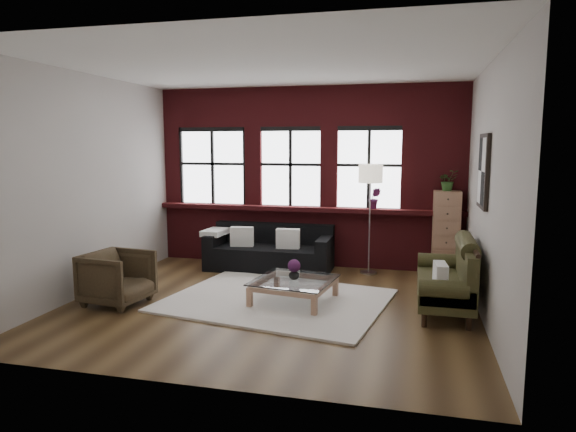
% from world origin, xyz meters
% --- Properties ---
extents(floor, '(5.50, 5.50, 0.00)m').
position_xyz_m(floor, '(0.00, 0.00, 0.00)').
color(floor, '#452F19').
rests_on(floor, ground).
extents(ceiling, '(5.50, 5.50, 0.00)m').
position_xyz_m(ceiling, '(0.00, 0.00, 3.20)').
color(ceiling, white).
rests_on(ceiling, ground).
extents(wall_back, '(5.50, 0.00, 5.50)m').
position_xyz_m(wall_back, '(0.00, 2.50, 1.60)').
color(wall_back, '#B7B1AA').
rests_on(wall_back, ground).
extents(wall_front, '(5.50, 0.00, 5.50)m').
position_xyz_m(wall_front, '(0.00, -2.50, 1.60)').
color(wall_front, '#B7B1AA').
rests_on(wall_front, ground).
extents(wall_left, '(0.00, 5.00, 5.00)m').
position_xyz_m(wall_left, '(-2.75, 0.00, 1.60)').
color(wall_left, '#B7B1AA').
rests_on(wall_left, ground).
extents(wall_right, '(0.00, 5.00, 5.00)m').
position_xyz_m(wall_right, '(2.75, 0.00, 1.60)').
color(wall_right, '#B7B1AA').
rests_on(wall_right, ground).
extents(brick_backwall, '(5.50, 0.12, 3.20)m').
position_xyz_m(brick_backwall, '(0.00, 2.44, 1.60)').
color(brick_backwall, maroon).
rests_on(brick_backwall, floor).
extents(sill_ledge, '(5.50, 0.30, 0.08)m').
position_xyz_m(sill_ledge, '(0.00, 2.35, 1.04)').
color(sill_ledge, maroon).
rests_on(sill_ledge, brick_backwall).
extents(window_left, '(1.38, 0.10, 1.50)m').
position_xyz_m(window_left, '(-1.80, 2.45, 1.75)').
color(window_left, black).
rests_on(window_left, brick_backwall).
extents(window_mid, '(1.38, 0.10, 1.50)m').
position_xyz_m(window_mid, '(-0.30, 2.45, 1.75)').
color(window_mid, black).
rests_on(window_mid, brick_backwall).
extents(window_right, '(1.38, 0.10, 1.50)m').
position_xyz_m(window_right, '(1.10, 2.45, 1.75)').
color(window_right, black).
rests_on(window_right, brick_backwall).
extents(wall_poster, '(0.05, 0.74, 0.94)m').
position_xyz_m(wall_poster, '(2.72, 0.30, 1.85)').
color(wall_poster, black).
rests_on(wall_poster, wall_right).
extents(shag_rug, '(3.29, 2.78, 0.03)m').
position_xyz_m(shag_rug, '(0.05, 0.14, 0.02)').
color(shag_rug, silver).
rests_on(shag_rug, floor).
extents(dark_sofa, '(2.18, 0.88, 0.79)m').
position_xyz_m(dark_sofa, '(-0.56, 1.90, 0.39)').
color(dark_sofa, black).
rests_on(dark_sofa, floor).
extents(pillow_a, '(0.42, 0.20, 0.34)m').
position_xyz_m(pillow_a, '(-1.02, 1.80, 0.58)').
color(pillow_a, white).
rests_on(pillow_a, dark_sofa).
extents(pillow_b, '(0.41, 0.17, 0.34)m').
position_xyz_m(pillow_b, '(-0.19, 1.80, 0.58)').
color(pillow_b, white).
rests_on(pillow_b, dark_sofa).
extents(vintage_settee, '(0.77, 1.73, 0.92)m').
position_xyz_m(vintage_settee, '(2.30, 0.33, 0.46)').
color(vintage_settee, '#323017').
rests_on(vintage_settee, floor).
extents(pillow_settee, '(0.17, 0.39, 0.34)m').
position_xyz_m(pillow_settee, '(2.22, -0.20, 0.57)').
color(pillow_settee, white).
rests_on(pillow_settee, vintage_settee).
extents(armchair, '(0.90, 0.88, 0.73)m').
position_xyz_m(armchair, '(-2.05, -0.49, 0.37)').
color(armchair, '#372B1B').
rests_on(armchair, floor).
extents(coffee_table, '(1.18, 1.18, 0.35)m').
position_xyz_m(coffee_table, '(0.30, 0.13, 0.17)').
color(coffee_table, '#A47659').
rests_on(coffee_table, shag_rug).
extents(vase, '(0.15, 0.15, 0.16)m').
position_xyz_m(vase, '(0.30, 0.13, 0.42)').
color(vase, '#B2B2B2').
rests_on(vase, coffee_table).
extents(flowers, '(0.18, 0.18, 0.18)m').
position_xyz_m(flowers, '(0.30, 0.13, 0.53)').
color(flowers, '#501B4B').
rests_on(flowers, vase).
extents(drawer_chest, '(0.44, 0.44, 1.42)m').
position_xyz_m(drawer_chest, '(2.42, 2.26, 0.71)').
color(drawer_chest, '#A47659').
rests_on(drawer_chest, floor).
extents(potted_plant_top, '(0.39, 0.37, 0.35)m').
position_xyz_m(potted_plant_top, '(2.42, 2.26, 1.60)').
color(potted_plant_top, '#2D5923').
rests_on(potted_plant_top, drawer_chest).
extents(floor_lamp, '(0.40, 0.40, 2.00)m').
position_xyz_m(floor_lamp, '(1.16, 2.04, 1.00)').
color(floor_lamp, '#A5A5A8').
rests_on(floor_lamp, floor).
extents(sill_plant, '(0.21, 0.17, 0.37)m').
position_xyz_m(sill_plant, '(1.22, 2.32, 1.26)').
color(sill_plant, '#501B4B').
rests_on(sill_plant, sill_ledge).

